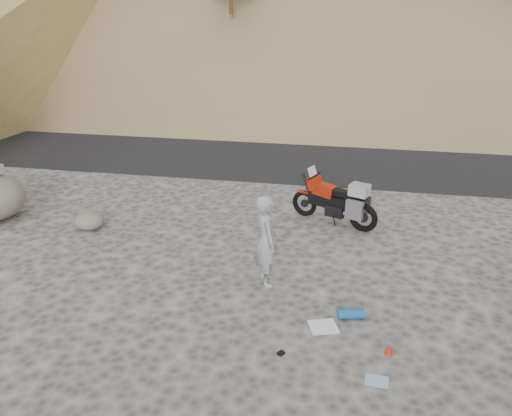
{
  "coord_description": "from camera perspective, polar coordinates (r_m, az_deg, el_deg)",
  "views": [
    {
      "loc": [
        1.07,
        -7.57,
        4.84
      ],
      "look_at": [
        -0.59,
        1.36,
        1.0
      ],
      "focal_mm": 35.0,
      "sensor_mm": 36.0,
      "label": 1
    }
  ],
  "objects": [
    {
      "name": "ground",
      "position": [
        9.05,
        2.15,
        -9.43
      ],
      "size": [
        140.0,
        140.0,
        0.0
      ],
      "primitive_type": "plane",
      "color": "#3D3A38",
      "rests_on": "ground"
    },
    {
      "name": "motorcycle",
      "position": [
        11.5,
        9.33,
        0.68
      ],
      "size": [
        2.02,
        1.11,
        1.28
      ],
      "rotation": [
        0.0,
        0.0,
        -0.41
      ],
      "color": "black",
      "rests_on": "ground"
    },
    {
      "name": "gear_white_cloth",
      "position": [
        8.23,
        7.7,
        -13.28
      ],
      "size": [
        0.54,
        0.51,
        0.01
      ],
      "primitive_type": "cube",
      "rotation": [
        0.0,
        0.0,
        0.33
      ],
      "color": "white",
      "rests_on": "ground"
    },
    {
      "name": "gear_blue_mat",
      "position": [
        8.45,
        10.78,
        -11.79
      ],
      "size": [
        0.45,
        0.26,
        0.17
      ],
      "primitive_type": "cylinder",
      "rotation": [
        0.0,
        1.57,
        0.22
      ],
      "color": "#17508F",
      "rests_on": "ground"
    },
    {
      "name": "gear_glove_b",
      "position": [
        7.65,
        2.86,
        -16.24
      ],
      "size": [
        0.12,
        0.13,
        0.03
      ],
      "primitive_type": "cube",
      "rotation": [
        0.0,
        0.0,
        0.92
      ],
      "color": "black",
      "rests_on": "ground"
    },
    {
      "name": "man",
      "position": [
        9.29,
        1.16,
        -8.49
      ],
      "size": [
        0.62,
        0.74,
        1.72
      ],
      "primitive_type": "imported",
      "rotation": [
        0.0,
        0.0,
        1.97
      ],
      "color": "gray",
      "rests_on": "ground"
    },
    {
      "name": "small_rock",
      "position": [
        11.86,
        -18.5,
        -1.38
      ],
      "size": [
        0.74,
        0.68,
        0.4
      ],
      "rotation": [
        0.0,
        0.0,
        0.14
      ],
      "color": "#58524B",
      "rests_on": "ground"
    },
    {
      "name": "gear_blue_cloth",
      "position": [
        7.41,
        13.63,
        -18.63
      ],
      "size": [
        0.34,
        0.26,
        0.01
      ],
      "primitive_type": "cube",
      "rotation": [
        0.0,
        0.0,
        -0.1
      ],
      "color": "#85B2CD",
      "rests_on": "ground"
    },
    {
      "name": "gear_funnel",
      "position": [
        7.85,
        14.97,
        -15.32
      ],
      "size": [
        0.14,
        0.14,
        0.16
      ],
      "primitive_type": "cone",
      "rotation": [
        0.0,
        0.0,
        0.15
      ],
      "color": "#B0220B",
      "rests_on": "ground"
    },
    {
      "name": "road",
      "position": [
        17.3,
        6.62,
        6.51
      ],
      "size": [
        120.0,
        7.0,
        0.05
      ],
      "primitive_type": "cube",
      "color": "black",
      "rests_on": "ground"
    }
  ]
}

